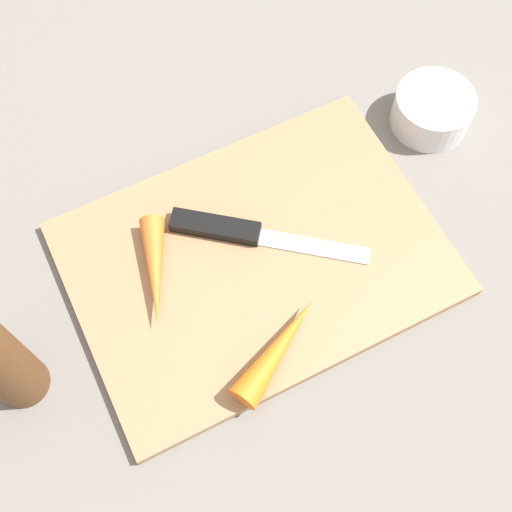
# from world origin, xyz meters

# --- Properties ---
(ground_plane) EXTENTS (1.40, 1.40, 0.00)m
(ground_plane) POSITION_xyz_m (0.00, 0.00, 0.00)
(ground_plane) COLOR slate
(cutting_board) EXTENTS (0.36, 0.26, 0.01)m
(cutting_board) POSITION_xyz_m (0.00, 0.00, 0.01)
(cutting_board) COLOR #99704C
(cutting_board) RESTS_ON ground_plane
(knife) EXTENTS (0.17, 0.14, 0.01)m
(knife) POSITION_xyz_m (0.01, -0.04, 0.02)
(knife) COLOR #B7B7BC
(knife) RESTS_ON cutting_board
(carrot_long) EXTENTS (0.11, 0.08, 0.03)m
(carrot_long) POSITION_xyz_m (0.03, 0.10, 0.03)
(carrot_long) COLOR orange
(carrot_long) RESTS_ON cutting_board
(carrot_short) EXTENTS (0.06, 0.11, 0.03)m
(carrot_short) POSITION_xyz_m (0.10, -0.02, 0.02)
(carrot_short) COLOR orange
(carrot_short) RESTS_ON cutting_board
(small_bowl) EXTENTS (0.09, 0.09, 0.04)m
(small_bowl) POSITION_xyz_m (-0.25, -0.07, 0.02)
(small_bowl) COLOR silver
(small_bowl) RESTS_ON ground_plane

